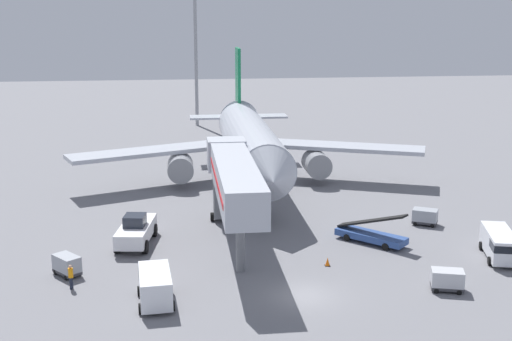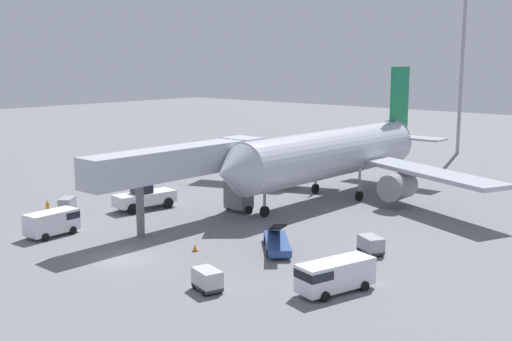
% 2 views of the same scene
% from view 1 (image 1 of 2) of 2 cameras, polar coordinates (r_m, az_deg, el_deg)
% --- Properties ---
extents(ground_plane, '(300.00, 300.00, 0.00)m').
position_cam_1_polar(ground_plane, '(46.35, 4.18, -10.59)').
color(ground_plane, slate).
extents(airplane_at_gate, '(39.77, 35.73, 14.39)m').
position_cam_1_polar(airplane_at_gate, '(72.66, -0.53, 2.41)').
color(airplane_at_gate, '#B7BCC6').
rests_on(airplane_at_gate, ground).
extents(jet_bridge, '(3.48, 19.84, 7.55)m').
position_cam_1_polar(jet_bridge, '(54.08, -1.95, -0.63)').
color(jet_bridge, '#B2B7C1').
rests_on(jet_bridge, ground).
extents(pushback_tug, '(3.42, 6.68, 2.64)m').
position_cam_1_polar(pushback_tug, '(56.20, -10.21, -5.07)').
color(pushback_tug, white).
rests_on(pushback_tug, ground).
extents(belt_loader_truck, '(5.49, 5.58, 2.98)m').
position_cam_1_polar(belt_loader_truck, '(56.70, 9.80, -5.38)').
color(belt_loader_truck, '#2D4C8E').
rests_on(belt_loader_truck, ground).
extents(service_van_rear_right, '(3.31, 5.86, 2.15)m').
position_cam_1_polar(service_van_rear_right, '(55.59, 20.09, -5.89)').
color(service_van_rear_right, white).
rests_on(service_van_rear_right, ground).
extents(service_van_mid_left, '(2.54, 4.69, 2.17)m').
position_cam_1_polar(service_van_mid_left, '(45.26, -8.62, -9.62)').
color(service_van_mid_left, white).
rests_on(service_van_mid_left, ground).
extents(baggage_cart_near_center, '(2.47, 1.91, 1.49)m').
position_cam_1_polar(baggage_cart_near_center, '(48.51, 16.02, -8.92)').
color(baggage_cart_near_center, '#38383D').
rests_on(baggage_cart_near_center, ground).
extents(baggage_cart_far_left, '(2.31, 2.44, 1.52)m').
position_cam_1_polar(baggage_cart_far_left, '(51.12, -15.84, -7.73)').
color(baggage_cart_far_left, '#38383D').
rests_on(baggage_cart_far_left, ground).
extents(baggage_cart_mid_center, '(2.54, 2.23, 1.45)m').
position_cam_1_polar(baggage_cart_mid_center, '(62.39, 14.23, -3.80)').
color(baggage_cart_mid_center, '#38383D').
rests_on(baggage_cart_mid_center, ground).
extents(ground_crew_worker_foreground, '(0.40, 0.40, 1.78)m').
position_cam_1_polar(ground_crew_worker_foreground, '(48.61, -15.53, -8.69)').
color(ground_crew_worker_foreground, '#1E2333').
rests_on(ground_crew_worker_foreground, ground).
extents(safety_cone_alpha, '(0.42, 0.42, 0.64)m').
position_cam_1_polar(safety_cone_alpha, '(51.45, 6.13, -7.76)').
color(safety_cone_alpha, black).
rests_on(safety_cone_alpha, ground).
extents(apron_light_mast, '(2.40, 2.40, 28.18)m').
position_cam_1_polar(apron_light_mast, '(112.34, -5.24, 13.60)').
color(apron_light_mast, '#93969B').
rests_on(apron_light_mast, ground).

